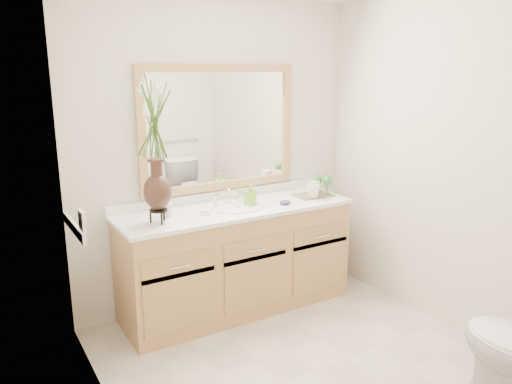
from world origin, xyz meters
TOP-DOWN VIEW (x-y plane):
  - floor at (0.00, 0.00)m, footprint 2.60×2.60m
  - wall_back at (0.00, 1.30)m, footprint 2.40×0.02m
  - wall_left at (-1.20, 0.00)m, footprint 0.02×2.60m
  - wall_right at (1.20, 0.00)m, footprint 0.02×2.60m
  - vanity at (0.00, 1.01)m, footprint 1.80×0.55m
  - counter at (0.00, 1.01)m, footprint 1.84×0.57m
  - sink at (0.00, 1.00)m, footprint 0.38×0.34m
  - mirror at (0.00, 1.28)m, footprint 1.32×0.04m
  - switch_plate at (-1.19, 0.76)m, footprint 0.02×0.12m
  - door at (-0.30, -1.29)m, footprint 0.80×0.03m
  - flower_vase at (-0.65, 0.95)m, footprint 0.22×0.22m
  - tumbler at (-0.54, 1.07)m, footprint 0.07×0.07m
  - soap_dish at (-0.29, 0.97)m, footprint 0.09×0.09m
  - soap_bottle at (0.12, 1.02)m, footprint 0.07×0.07m
  - purple_dish at (0.36, 0.90)m, footprint 0.11×0.10m
  - tray at (0.71, 0.99)m, footprint 0.31×0.21m
  - mug_left at (0.66, 0.92)m, footprint 0.12×0.12m
  - mug_right at (0.73, 1.01)m, footprint 0.11×0.11m
  - goblet_front at (0.80, 0.92)m, footprint 0.07×0.07m
  - goblet_back at (0.82, 1.06)m, footprint 0.06×0.06m

SIDE VIEW (x-z plane):
  - floor at x=0.00m, z-range 0.00..0.00m
  - vanity at x=0.00m, z-range 0.00..0.80m
  - sink at x=0.00m, z-range 0.66..0.89m
  - counter at x=0.00m, z-range 0.80..0.83m
  - tray at x=0.71m, z-range 0.83..0.85m
  - soap_dish at x=-0.29m, z-range 0.83..0.85m
  - purple_dish at x=0.36m, z-range 0.83..0.86m
  - tumbler at x=-0.54m, z-range 0.83..0.92m
  - mug_left at x=0.66m, z-range 0.85..0.95m
  - mug_right at x=0.73m, z-range 0.85..0.95m
  - soap_bottle at x=0.12m, z-range 0.83..0.98m
  - goblet_back at x=0.82m, z-range 0.87..1.00m
  - goblet_front at x=0.80m, z-range 0.87..1.03m
  - switch_plate at x=-1.19m, z-range 0.92..1.04m
  - door at x=-0.30m, z-range 0.00..2.00m
  - wall_back at x=0.00m, z-range 0.00..2.40m
  - wall_left at x=-1.20m, z-range 0.00..2.40m
  - wall_right at x=1.20m, z-range 0.00..2.40m
  - mirror at x=0.00m, z-range 0.92..1.89m
  - flower_vase at x=-0.65m, z-range 0.99..1.91m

